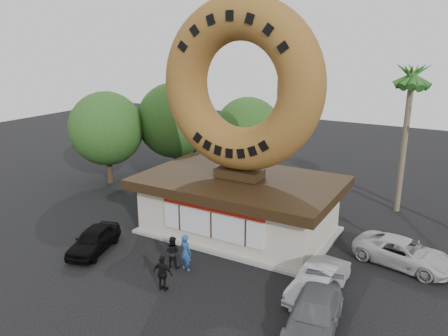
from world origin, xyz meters
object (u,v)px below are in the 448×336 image
object	(u,v)px
car_silver	(318,281)
person_left	(186,252)
street_lamp	(279,125)
person_right	(163,273)
car_black	(94,240)
donut_shop	(239,203)
person_center	(172,252)
giant_donut	(240,85)
car_white	(404,253)
car_grey	(314,314)

from	to	relation	value
car_silver	person_left	bearing A→B (deg)	-162.93
street_lamp	person_right	distance (m)	17.72
car_black	car_silver	world-z (taller)	car_silver
donut_shop	car_black	bearing A→B (deg)	-132.31
person_center	person_right	world-z (taller)	person_right
person_left	person_center	distance (m)	0.74
person_center	donut_shop	bearing A→B (deg)	-109.07
person_left	car_silver	size ratio (longest dim) A/B	0.46
donut_shop	car_silver	size ratio (longest dim) A/B	2.79
car_black	donut_shop	bearing A→B (deg)	31.54
giant_donut	person_left	xyz separation A→B (m)	(-0.14, -5.24, -7.54)
street_lamp	car_silver	xyz separation A→B (m)	(7.97, -14.15, -3.82)
person_center	car_silver	size ratio (longest dim) A/B	0.40
car_black	person_center	bearing A→B (deg)	-7.59
street_lamp	car_white	bearing A→B (deg)	-41.31
person_center	car_silver	distance (m)	7.08
person_left	car_grey	distance (m)	7.02
person_left	person_center	size ratio (longest dim) A/B	1.14
car_silver	car_grey	size ratio (longest dim) A/B	0.88
car_black	car_grey	world-z (taller)	car_grey
person_right	car_grey	distance (m)	6.78
person_right	car_black	world-z (taller)	person_right
giant_donut	car_grey	xyz separation A→B (m)	(6.75, -6.55, -7.79)
giant_donut	person_right	distance (m)	10.52
person_center	car_grey	xyz separation A→B (m)	(7.61, -1.21, -0.15)
person_right	car_grey	world-z (taller)	person_right
giant_donut	person_center	bearing A→B (deg)	-99.18
donut_shop	person_right	bearing A→B (deg)	-89.94
giant_donut	street_lamp	xyz separation A→B (m)	(-1.86, 10.00, -3.98)
car_grey	person_center	bearing A→B (deg)	163.21
car_black	car_white	distance (m)	15.85
person_right	car_grey	bearing A→B (deg)	179.93
giant_donut	car_white	bearing A→B (deg)	3.10
donut_shop	giant_donut	xyz separation A→B (m)	(0.00, 0.02, 6.69)
car_grey	car_white	world-z (taller)	car_grey
car_silver	car_white	size ratio (longest dim) A/B	0.84
person_center	street_lamp	bearing A→B (deg)	-96.16
car_white	car_silver	bearing A→B (deg)	160.68
donut_shop	giant_donut	bearing A→B (deg)	90.00
car_grey	street_lamp	bearing A→B (deg)	109.73
person_center	car_black	bearing A→B (deg)	-1.30
donut_shop	person_right	size ratio (longest dim) A/B	6.74
donut_shop	street_lamp	distance (m)	10.54
person_right	street_lamp	bearing A→B (deg)	-89.73
giant_donut	car_white	xyz separation A→B (m)	(8.97, 0.49, -7.79)
person_right	car_silver	xyz separation A→B (m)	(6.11, 3.09, -0.17)
car_black	car_grey	bearing A→B (deg)	-18.57
giant_donut	person_left	size ratio (longest dim) A/B	5.04
donut_shop	car_grey	size ratio (longest dim) A/B	2.44
giant_donut	car_white	world-z (taller)	giant_donut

